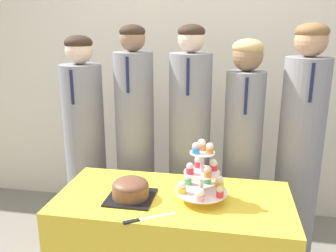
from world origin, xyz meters
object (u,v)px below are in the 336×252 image
student_1 (135,151)px  student_2 (189,155)px  cupcake_stand (202,175)px  student_3 (241,161)px  cake_knife (141,220)px  student_0 (86,152)px  round_cake (130,189)px  student_4 (299,159)px

student_1 → student_2: (0.37, 0.00, -0.00)m
cupcake_stand → student_3: size_ratio=0.21×
cake_knife → student_2: size_ratio=0.14×
cupcake_stand → student_1: 0.76m
student_1 → student_3: bearing=-0.0°
student_3 → student_1: bearing=180.0°
cupcake_stand → student_1: (-0.50, 0.56, -0.10)m
cake_knife → student_0: student_0 is taller
student_0 → student_1: student_1 is taller
student_0 → cake_knife: bearing=-52.8°
student_0 → student_1: (0.36, -0.00, 0.03)m
cake_knife → student_1: size_ratio=0.14×
round_cake → student_3: (0.57, 0.60, -0.04)m
cake_knife → student_2: (0.12, 0.80, 0.03)m
round_cake → student_2: size_ratio=0.15×
student_1 → student_4: (1.07, 0.00, 0.01)m
cupcake_stand → student_2: (-0.13, 0.56, -0.10)m
cupcake_stand → student_4: (0.56, 0.56, -0.09)m
cake_knife → student_1: (-0.25, 0.80, 0.03)m
student_0 → student_3: bearing=-0.0°
round_cake → student_4: size_ratio=0.15×
cupcake_stand → student_1: student_1 is taller
student_0 → student_2: size_ratio=0.96×
cake_knife → round_cake: bearing=86.5°
round_cake → student_2: 0.65m
student_0 → student_4: size_ratio=0.95×
round_cake → student_1: (-0.14, 0.60, -0.02)m
student_2 → student_4: size_ratio=0.99×
cake_knife → student_4: (0.82, 0.80, 0.05)m
student_1 → student_3: (0.71, -0.00, -0.02)m
student_4 → round_cake: bearing=-146.8°
student_3 → student_0: bearing=180.0°
student_2 → student_3: size_ratio=1.06×
student_0 → student_3: 1.08m
student_0 → student_3: student_0 is taller
cake_knife → student_4: size_ratio=0.14×
student_0 → student_1: bearing=-0.0°
student_1 → student_0: bearing=180.0°
student_2 → student_3: bearing=-0.0°
round_cake → student_0: size_ratio=0.15×
student_0 → student_1: size_ratio=0.96×
round_cake → student_0: bearing=129.8°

